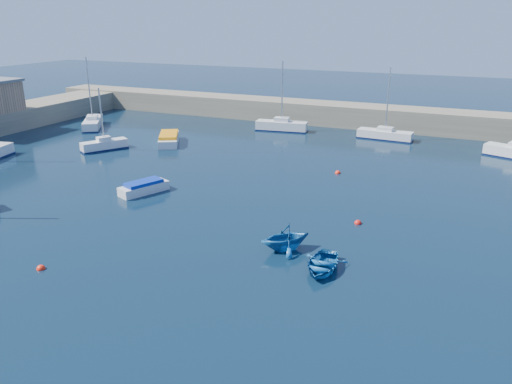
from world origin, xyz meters
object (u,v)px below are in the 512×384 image
at_px(sailboat_4, 93,123).
at_px(sailboat_6, 385,134).
at_px(dinghy_center, 322,264).
at_px(dinghy_left, 285,237).
at_px(motorboat_1, 144,187).
at_px(sailboat_3, 104,145).
at_px(motorboat_2, 169,139).
at_px(sailboat_5, 282,125).

relative_size(sailboat_4, sailboat_6, 1.08).
relative_size(dinghy_center, dinghy_left, 1.11).
bearing_deg(sailboat_6, sailboat_4, 107.15).
bearing_deg(motorboat_1, sailboat_4, 162.05).
bearing_deg(sailboat_3, motorboat_1, -8.24).
bearing_deg(motorboat_2, sailboat_3, -162.06).
height_order(sailboat_4, dinghy_left, sailboat_4).
height_order(sailboat_6, motorboat_2, sailboat_6).
distance_m(sailboat_4, motorboat_1, 26.67).
height_order(sailboat_5, motorboat_1, sailboat_5).
distance_m(sailboat_4, sailboat_6, 34.97).
distance_m(sailboat_3, sailboat_4, 11.84).
bearing_deg(sailboat_6, sailboat_5, 96.18).
bearing_deg(sailboat_4, motorboat_2, -48.09).
relative_size(sailboat_3, dinghy_center, 1.88).
bearing_deg(sailboat_3, sailboat_5, 80.32).
bearing_deg(dinghy_center, sailboat_4, 144.38).
height_order(motorboat_1, dinghy_center, motorboat_1).
relative_size(sailboat_5, dinghy_center, 2.43).
distance_m(motorboat_2, dinghy_center, 31.23).
relative_size(motorboat_2, dinghy_center, 1.71).
bearing_deg(sailboat_5, motorboat_1, 167.65).
bearing_deg(dinghy_left, sailboat_6, 133.85).
bearing_deg(dinghy_left, motorboat_2, -178.68).
xyz_separation_m(sailboat_5, sailboat_6, (12.09, 0.52, -0.09)).
height_order(sailboat_3, sailboat_6, sailboat_6).
xyz_separation_m(sailboat_5, dinghy_center, (14.46, -31.62, -0.29)).
xyz_separation_m(sailboat_6, dinghy_center, (2.37, -32.14, -0.20)).
distance_m(sailboat_6, dinghy_center, 32.23).
distance_m(sailboat_3, motorboat_2, 6.75).
bearing_deg(motorboat_2, dinghy_left, -72.76).
relative_size(sailboat_5, motorboat_1, 1.99).
bearing_deg(sailboat_3, sailboat_6, 63.22).
relative_size(motorboat_2, dinghy_left, 1.89).
distance_m(motorboat_1, dinghy_center, 17.52).
bearing_deg(motorboat_1, sailboat_6, 84.58).
height_order(sailboat_4, sailboat_5, sailboat_4).
bearing_deg(sailboat_5, dinghy_left, -166.92).
bearing_deg(sailboat_6, dinghy_left, -176.90).
xyz_separation_m(dinghy_center, dinghy_left, (-2.70, 1.52, 0.45)).
relative_size(sailboat_6, dinghy_left, 2.59).
bearing_deg(sailboat_5, sailboat_4, 100.88).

